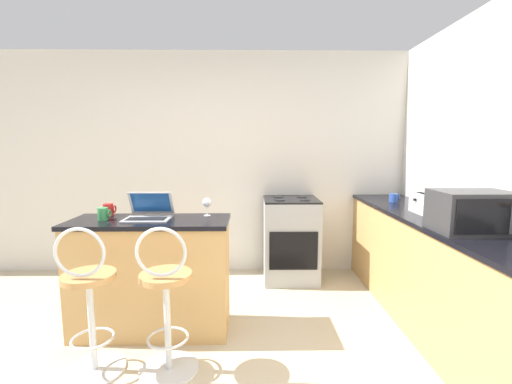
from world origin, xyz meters
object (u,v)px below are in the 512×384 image
Objects in this scene: laptop at (149,212)px; wine_glass_short at (207,203)px; bar_stool_near at (89,305)px; pepper_mill at (467,207)px; bar_stool_far at (166,304)px; mug_white at (421,201)px; mug_green at (103,214)px; microwave at (472,212)px; stove_range at (291,239)px; mug_red at (109,210)px; mug_blue at (394,198)px; toaster at (428,203)px.

wine_glass_short is (0.46, 0.10, 0.06)m from laptop.
wine_glass_short reaches higher than bar_stool_near.
bar_stool_far is at bearing -167.41° from pepper_mill.
laptop is at bearing -166.85° from mug_white.
wine_glass_short is at bearing 10.96° from mug_green.
bar_stool_near is at bearing 180.00° from bar_stool_far.
microwave is at bearing -11.60° from laptop.
laptop is at bearing -140.89° from stove_range.
mug_red reaches higher than bar_stool_near.
mug_white is 1.04× the size of mug_blue.
mug_blue reaches higher than stove_range.
mug_blue is 0.99× the size of mug_red.
wine_glass_short is at bearing -159.39° from mug_blue.
mug_white is at bearing 23.21° from bar_stool_near.
bar_stool_far is at bearing -65.71° from laptop.
pepper_mill is at bearing -76.31° from mug_blue.
bar_stool_near is at bearing -163.50° from toaster.
toaster is 1.20× the size of pepper_mill.
toaster is (0.04, 0.66, -0.05)m from microwave.
mug_red is (-2.69, -0.69, 0.01)m from mug_blue.
microwave is at bearing -99.70° from mug_white.
mug_red is (-0.03, 0.17, 0.00)m from mug_green.
stove_range is at bearing 29.35° from mug_red.
toaster is at bearing 1.43° from mug_red.
pepper_mill is (2.27, 0.51, 0.56)m from bar_stool_far.
bar_stool_far is at bearing -41.14° from mug_green.
wine_glass_short is at bearing -1.10° from mug_red.
stove_range is at bearing 58.24° from bar_stool_far.
stove_range is (-1.09, 0.86, -0.55)m from toaster.
pepper_mill is (1.27, -1.12, 0.57)m from stove_range.
wine_glass_short is 1.48× the size of mug_red.
microwave is 0.52× the size of stove_range.
bar_stool_near is 2.63m from microwave.
mug_red is at bearing 163.20° from laptop.
mug_blue is (1.05, -0.24, 0.51)m from stove_range.
microwave reaches higher than bar_stool_near.
mug_white reaches higher than bar_stool_near.
microwave is at bearing -8.91° from mug_green.
microwave is 4.82× the size of mug_blue.
mug_green is (-0.34, -0.06, -0.00)m from laptop.
bar_stool_far is (0.50, 0.00, 0.00)m from bar_stool_near.
wine_glass_short reaches higher than mug_green.
microwave is 2.20× the size of pepper_mill.
wine_glass_short is at bearing -177.48° from toaster.
mug_blue is 2.80m from mug_green.
mug_green is (-0.80, -0.15, -0.06)m from wine_glass_short.
mug_red is (-2.69, 0.59, -0.09)m from microwave.
laptop is 3.39× the size of mug_white.
toaster is (2.37, 0.18, 0.03)m from laptop.
bar_stool_far is 2.30m from toaster.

